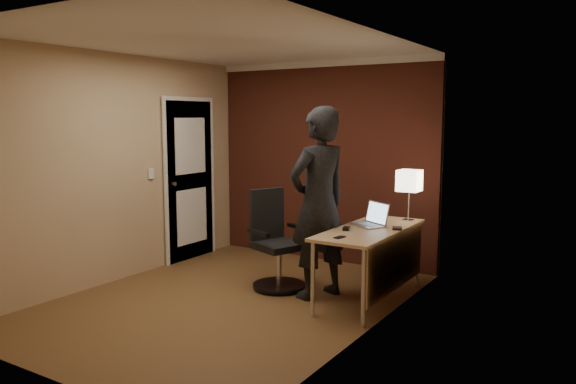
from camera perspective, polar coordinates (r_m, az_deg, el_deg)
The scene contains 9 objects.
room at distance 6.85m, azimuth -0.04°, elevation 3.93°, with size 4.00×4.00×4.00m.
desk at distance 5.54m, azimuth 9.00°, elevation -5.03°, with size 0.60×1.50×0.73m.
desk_lamp at distance 5.95m, azimuth 12.22°, elevation 1.07°, with size 0.22×0.22×0.54m.
laptop at distance 5.68m, azimuth 8.56°, elevation -2.74°, with size 0.42×0.39×0.23m.
mouse at distance 5.42m, azimuth 5.96°, elevation -3.72°, with size 0.06×0.10×0.03m, color black.
phone at distance 5.08m, azimuth 5.27°, elevation -4.60°, with size 0.06×0.12×0.01m, color black.
wallet at distance 5.53m, azimuth 11.04°, elevation -3.63°, with size 0.09×0.11×0.02m, color black.
office_chair at distance 5.97m, azimuth -1.29°, elevation -5.49°, with size 0.60×0.65×1.03m.
person at distance 5.59m, azimuth 3.13°, elevation -1.14°, with size 0.70×0.46×1.92m, color black.
Camera 1 is at (3.35, -4.26, 1.80)m, focal length 35.00 mm.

